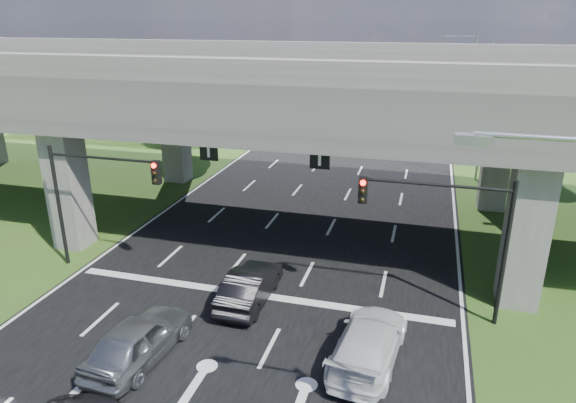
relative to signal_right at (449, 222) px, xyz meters
The scene contains 17 objects.
ground 9.71m from the signal_right, 153.26° to the right, with size 160.00×160.00×0.00m, color #264315.
road 10.74m from the signal_right, 142.25° to the left, with size 18.00×120.00×0.03m, color black.
overpass 11.84m from the signal_right, 134.16° to the left, with size 80.00×15.00×10.00m.
warehouse 45.97m from the signal_right, 137.44° to the left, with size 20.00×10.00×4.00m, color #9E9E99.
signal_right is the anchor object (origin of this frame).
signal_left 15.65m from the signal_right, behind, with size 5.76×0.54×6.00m.
streetlight_far 20.25m from the signal_right, 83.53° to the left, with size 3.38×0.25×10.00m.
streetlight_beyond 36.17m from the signal_right, 86.39° to the left, with size 3.38×0.25×10.00m.
tree_left_near 31.01m from the signal_right, 134.63° to the left, with size 4.50×4.50×7.80m.
tree_left_mid 38.96m from the signal_right, 129.50° to the left, with size 3.91×3.90×6.76m.
tree_left_far 43.37m from the signal_right, 118.63° to the left, with size 4.80×4.80×8.32m.
tree_right_near 24.62m from the signal_right, 77.76° to the left, with size 4.20×4.20×7.28m.
tree_right_mid 33.10m from the signal_right, 75.62° to the left, with size 3.91×3.90×6.76m.
tree_right_far 40.29m from the signal_right, 83.99° to the left, with size 4.50×4.50×7.80m.
car_silver 12.27m from the signal_right, 150.55° to the right, with size 1.93×4.79×1.63m, color #999CA0.
car_dark 8.57m from the signal_right, behind, with size 1.60×4.59×1.51m, color black.
car_white 5.58m from the signal_right, 123.23° to the right, with size 2.12×5.22×1.52m, color silver.
Camera 1 is at (6.74, -15.25, 11.62)m, focal length 32.00 mm.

